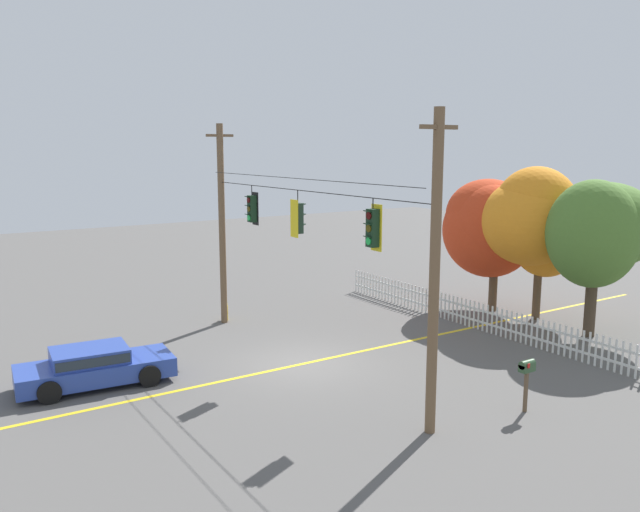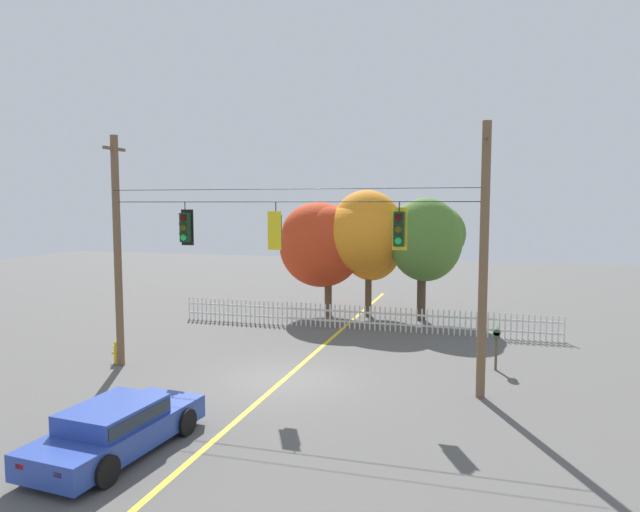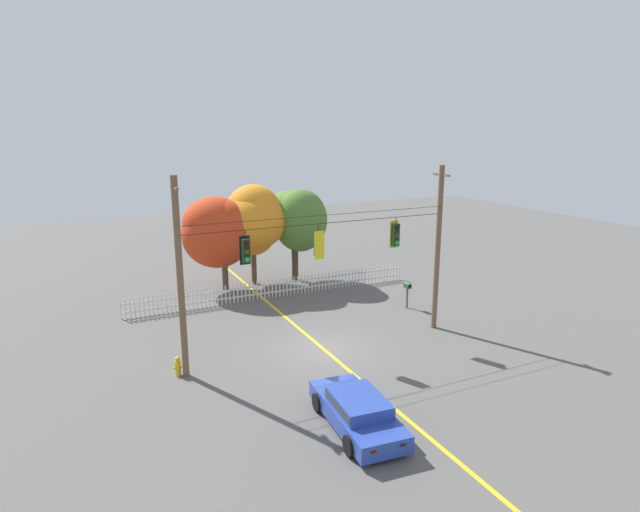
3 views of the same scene
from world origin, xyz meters
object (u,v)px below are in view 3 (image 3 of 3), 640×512
traffic_signal_northbound_secondary (246,251)px  autumn_maple_mid (252,221)px  traffic_signal_eastbound_side (395,235)px  roadside_mailbox (407,287)px  parked_car (357,410)px  autumn_oak_far_east (296,218)px  autumn_maple_near_fence (219,230)px  fire_hydrant (178,366)px  traffic_signal_northbound_primary (318,245)px

traffic_signal_northbound_secondary → autumn_maple_mid: 11.27m
traffic_signal_eastbound_side → roadside_mailbox: bearing=45.8°
parked_car → autumn_oak_far_east: bearing=73.2°
traffic_signal_northbound_secondary → parked_car: size_ratio=0.31×
autumn_maple_near_fence → roadside_mailbox: 11.25m
traffic_signal_northbound_secondary → autumn_maple_mid: bearing=70.3°
autumn_maple_near_fence → autumn_oak_far_east: size_ratio=0.96×
autumn_maple_mid → roadside_mailbox: 10.12m
autumn_maple_mid → roadside_mailbox: size_ratio=4.34×
autumn_maple_near_fence → autumn_maple_mid: size_ratio=0.91×
autumn_oak_far_east → autumn_maple_mid: bearing=177.4°
traffic_signal_eastbound_side → parked_car: size_ratio=0.31×
autumn_oak_far_east → roadside_mailbox: 8.65m
fire_hydrant → autumn_oak_far_east: bearing=47.5°
traffic_signal_northbound_primary → roadside_mailbox: traffic_signal_northbound_primary is taller
traffic_signal_eastbound_side → parked_car: bearing=-131.1°
traffic_signal_northbound_secondary → autumn_oak_far_east: size_ratio=0.24×
fire_hydrant → parked_car: bearing=-54.4°
autumn_maple_mid → fire_hydrant: bearing=-122.5°
traffic_signal_northbound_secondary → autumn_oak_far_east: (6.61, 10.46, -0.77)m
autumn_maple_near_fence → parked_car: (-0.02, -16.38, -3.06)m
fire_hydrant → autumn_maple_mid: bearing=57.5°
traffic_signal_eastbound_side → parked_car: 9.08m
autumn_maple_mid → autumn_oak_far_east: bearing=-2.6°
parked_car → autumn_maple_mid: bearing=82.6°
parked_car → fire_hydrant: 7.68m
traffic_signal_eastbound_side → roadside_mailbox: size_ratio=1.00×
traffic_signal_northbound_secondary → traffic_signal_eastbound_side: size_ratio=1.00×
traffic_signal_northbound_secondary → fire_hydrant: (-2.85, 0.16, -4.36)m
traffic_signal_eastbound_side → roadside_mailbox: (2.84, 2.92, -3.63)m
autumn_oak_far_east → parked_car: bearing=-106.8°
traffic_signal_northbound_secondary → autumn_maple_near_fence: size_ratio=0.25×
traffic_signal_eastbound_side → autumn_maple_mid: autumn_maple_mid is taller
traffic_signal_eastbound_side → autumn_oak_far_east: autumn_oak_far_east is taller
fire_hydrant → roadside_mailbox: 12.94m
autumn_maple_mid → autumn_maple_near_fence: bearing=-172.2°
traffic_signal_eastbound_side → fire_hydrant: bearing=179.1°
autumn_maple_mid → autumn_oak_far_east: 2.81m
autumn_maple_near_fence → autumn_oak_far_east: autumn_oak_far_east is taller
autumn_maple_mid → parked_car: bearing=-97.4°
traffic_signal_eastbound_side → autumn_maple_mid: bearing=106.4°
autumn_oak_far_east → fire_hydrant: size_ratio=7.44×
traffic_signal_northbound_secondary → autumn_oak_far_east: bearing=57.7°
autumn_maple_near_fence → parked_car: autumn_maple_near_fence is taller
traffic_signal_northbound_primary → roadside_mailbox: bearing=23.9°
autumn_maple_near_fence → autumn_oak_far_east: (4.97, 0.17, 0.31)m
parked_car → fire_hydrant: (-4.47, 6.24, -0.22)m
parked_car → fire_hydrant: parked_car is taller
traffic_signal_northbound_secondary → traffic_signal_northbound_primary: 3.12m
traffic_signal_northbound_secondary → autumn_maple_near_fence: (1.64, 10.29, -1.08)m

